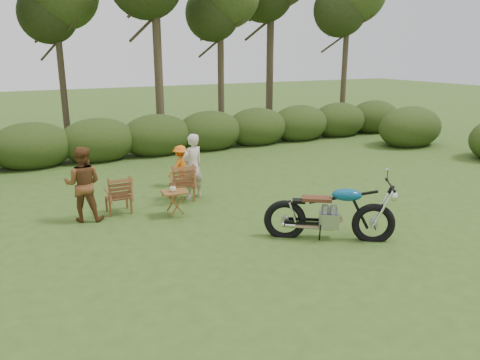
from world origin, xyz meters
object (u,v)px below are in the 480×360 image
cup (173,189)px  child (181,186)px  side_table (175,204)px  lawn_chair_left (119,212)px  motorcycle (328,238)px  adult_b (86,220)px  lawn_chair_right (182,200)px  adult_a (194,198)px

cup → child: (1.00, 2.16, -0.61)m
side_table → child: (0.96, 2.17, -0.28)m
side_table → cup: bearing=167.0°
lawn_chair_left → side_table: side_table is taller
lawn_chair_left → motorcycle: bearing=134.2°
side_table → adult_b: bearing=159.9°
adult_b → child: bearing=-128.7°
lawn_chair_right → adult_a: (0.29, -0.00, 0.00)m
lawn_chair_left → adult_a: adult_a is taller
motorcycle → lawn_chair_left: size_ratio=2.75×
motorcycle → lawn_chair_left: (-3.20, 3.38, 0.00)m
motorcycle → adult_b: adult_b is taller
lawn_chair_right → side_table: size_ratio=1.62×
motorcycle → child: bearing=139.0°
motorcycle → cup: (-2.20, 2.59, 0.61)m
lawn_chair_right → motorcycle: bearing=123.3°
adult_a → lawn_chair_right: bearing=-18.1°
cup → adult_b: adult_b is taller
adult_b → cup: bearing=-177.8°
motorcycle → side_table: (-2.16, 2.58, 0.28)m
lawn_chair_right → child: size_ratio=0.83×
lawn_chair_right → cup: cup is taller
side_table → adult_a: adult_a is taller
adult_a → adult_b: adult_b is taller
motorcycle → adult_a: 3.82m
motorcycle → lawn_chair_right: 3.93m
cup → adult_a: bearing=48.8°
child → adult_a: bearing=60.1°
motorcycle → child: 4.89m
lawn_chair_left → child: child is taller
lawn_chair_right → lawn_chair_left: 1.60m
lawn_chair_right → adult_b: size_ratio=0.57×
child → lawn_chair_right: bearing=46.5°
child → cup: bearing=41.3°
motorcycle → side_table: size_ratio=4.17×
lawn_chair_right → adult_a: 0.29m
side_table → adult_a: size_ratio=0.35×
adult_b → child: size_ratio=1.46×
lawn_chair_left → child: bearing=-144.9°
motorcycle → lawn_chair_right: (-1.61, 3.59, 0.00)m
motorcycle → lawn_chair_left: 4.65m
lawn_chair_right → adult_a: size_ratio=0.57×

